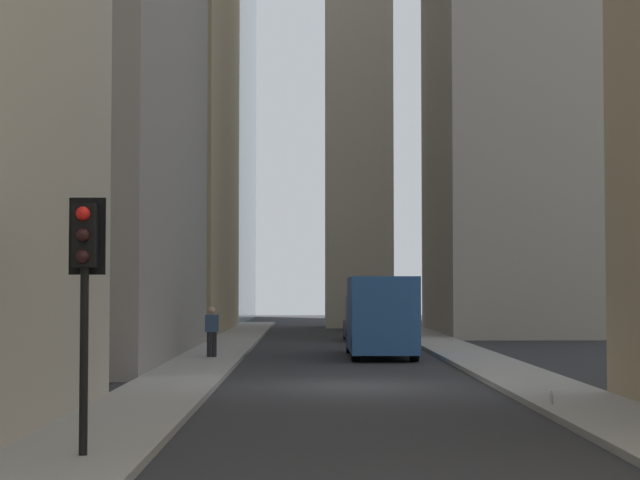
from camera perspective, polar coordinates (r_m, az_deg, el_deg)
ground_plane at (r=27.04m, az=1.84°, el=-7.80°), size 135.00×135.00×0.00m
sidewalk_right at (r=27.22m, az=-7.75°, el=-7.60°), size 90.00×2.20×0.14m
sidewalk_left at (r=27.59m, az=11.30°, el=-7.50°), size 90.00×2.20×0.14m
building_left_far at (r=59.11m, az=11.02°, el=9.41°), size 13.80×10.50×29.30m
building_right_far at (r=60.16m, az=-9.76°, el=9.36°), size 19.33×10.00×29.68m
church_spire at (r=68.53m, az=2.04°, el=12.17°), size 4.50×4.50×38.08m
delivery_truck at (r=38.18m, az=3.23°, el=-4.06°), size 6.46×2.25×2.84m
sedan_navy at (r=49.71m, az=2.34°, el=-4.62°), size 4.30×1.78×1.42m
traffic_light_foreground at (r=15.39m, az=-12.44°, el=-1.32°), size 0.43×0.52×3.62m
pedestrian at (r=36.18m, az=-5.79°, el=-4.78°), size 0.26×0.44×1.68m
discarded_bottle at (r=22.09m, az=12.24°, el=-8.29°), size 0.07×0.07×0.27m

